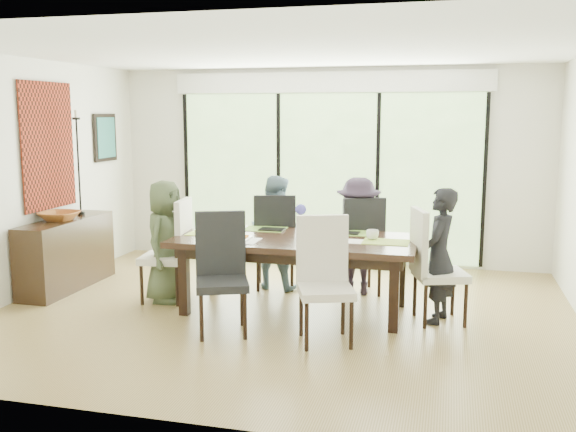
% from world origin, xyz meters
% --- Properties ---
extents(floor, '(6.00, 5.00, 0.01)m').
position_xyz_m(floor, '(0.00, 0.00, -0.01)').
color(floor, brown).
rests_on(floor, ground).
extents(ceiling, '(6.00, 5.00, 0.01)m').
position_xyz_m(ceiling, '(0.00, 0.00, 2.71)').
color(ceiling, white).
rests_on(ceiling, wall_back).
extents(wall_back, '(6.00, 0.02, 2.70)m').
position_xyz_m(wall_back, '(0.00, 2.51, 1.35)').
color(wall_back, silver).
rests_on(wall_back, floor).
extents(wall_front, '(6.00, 0.02, 2.70)m').
position_xyz_m(wall_front, '(0.00, -2.51, 1.35)').
color(wall_front, silver).
rests_on(wall_front, floor).
extents(wall_left, '(0.02, 5.00, 2.70)m').
position_xyz_m(wall_left, '(-3.01, 0.00, 1.35)').
color(wall_left, silver).
rests_on(wall_left, floor).
extents(glass_doors, '(4.20, 0.02, 2.30)m').
position_xyz_m(glass_doors, '(0.00, 2.47, 1.20)').
color(glass_doors, '#598C3F').
rests_on(glass_doors, wall_back).
extents(blinds_header, '(4.40, 0.06, 0.28)m').
position_xyz_m(blinds_header, '(0.00, 2.46, 2.50)').
color(blinds_header, white).
rests_on(blinds_header, wall_back).
extents(mullion_a, '(0.05, 0.04, 2.30)m').
position_xyz_m(mullion_a, '(-2.10, 2.46, 1.20)').
color(mullion_a, black).
rests_on(mullion_a, wall_back).
extents(mullion_b, '(0.05, 0.04, 2.30)m').
position_xyz_m(mullion_b, '(-0.70, 2.46, 1.20)').
color(mullion_b, black).
rests_on(mullion_b, wall_back).
extents(mullion_c, '(0.05, 0.04, 2.30)m').
position_xyz_m(mullion_c, '(0.70, 2.46, 1.20)').
color(mullion_c, black).
rests_on(mullion_c, wall_back).
extents(mullion_d, '(0.05, 0.04, 2.30)m').
position_xyz_m(mullion_d, '(2.10, 2.46, 1.20)').
color(mullion_d, black).
rests_on(mullion_d, wall_back).
extents(deck, '(6.00, 1.80, 0.10)m').
position_xyz_m(deck, '(0.00, 3.40, -0.05)').
color(deck, brown).
rests_on(deck, ground).
extents(rail_top, '(6.00, 0.08, 0.06)m').
position_xyz_m(rail_top, '(0.00, 4.20, 0.55)').
color(rail_top, brown).
rests_on(rail_top, deck).
extents(foliage_left, '(3.20, 3.20, 3.20)m').
position_xyz_m(foliage_left, '(-1.80, 5.20, 1.44)').
color(foliage_left, '#14380F').
rests_on(foliage_left, ground).
extents(foliage_mid, '(4.00, 4.00, 4.00)m').
position_xyz_m(foliage_mid, '(0.40, 5.80, 1.80)').
color(foliage_mid, '#14380F').
rests_on(foliage_mid, ground).
extents(foliage_right, '(2.80, 2.80, 2.80)m').
position_xyz_m(foliage_right, '(2.20, 5.00, 1.26)').
color(foliage_right, '#14380F').
rests_on(foliage_right, ground).
extents(foliage_far, '(3.60, 3.60, 3.60)m').
position_xyz_m(foliage_far, '(-0.60, 6.50, 1.62)').
color(foliage_far, '#14380F').
rests_on(foliage_far, ground).
extents(table_top, '(2.53, 1.16, 0.06)m').
position_xyz_m(table_top, '(0.10, 0.14, 0.76)').
color(table_top, black).
rests_on(table_top, floor).
extents(table_apron, '(2.32, 0.95, 0.11)m').
position_xyz_m(table_apron, '(0.10, 0.14, 0.66)').
color(table_apron, black).
rests_on(table_apron, floor).
extents(table_leg_fl, '(0.09, 0.09, 0.73)m').
position_xyz_m(table_leg_fl, '(-0.98, -0.29, 0.36)').
color(table_leg_fl, black).
rests_on(table_leg_fl, floor).
extents(table_leg_fr, '(0.09, 0.09, 0.73)m').
position_xyz_m(table_leg_fr, '(1.18, -0.29, 0.36)').
color(table_leg_fr, black).
rests_on(table_leg_fr, floor).
extents(table_leg_bl, '(0.09, 0.09, 0.73)m').
position_xyz_m(table_leg_bl, '(-0.98, 0.57, 0.36)').
color(table_leg_bl, black).
rests_on(table_leg_bl, floor).
extents(table_leg_br, '(0.09, 0.09, 0.73)m').
position_xyz_m(table_leg_br, '(1.18, 0.57, 0.36)').
color(table_leg_br, black).
rests_on(table_leg_br, floor).
extents(chair_left_end, '(0.54, 0.54, 1.16)m').
position_xyz_m(chair_left_end, '(-1.40, 0.14, 0.58)').
color(chair_left_end, white).
rests_on(chair_left_end, floor).
extents(chair_right_end, '(0.61, 0.61, 1.16)m').
position_xyz_m(chair_right_end, '(1.60, 0.14, 0.58)').
color(chair_right_end, silver).
rests_on(chair_right_end, floor).
extents(chair_far_left, '(0.59, 0.59, 1.16)m').
position_xyz_m(chair_far_left, '(-0.35, 0.99, 0.58)').
color(chair_far_left, black).
rests_on(chair_far_left, floor).
extents(chair_far_right, '(0.64, 0.64, 1.16)m').
position_xyz_m(chair_far_right, '(0.65, 0.99, 0.58)').
color(chair_far_right, black).
rests_on(chair_far_right, floor).
extents(chair_near_left, '(0.63, 0.63, 1.16)m').
position_xyz_m(chair_near_left, '(-0.40, -0.73, 0.58)').
color(chair_near_left, black).
rests_on(chair_near_left, floor).
extents(chair_near_right, '(0.62, 0.62, 1.16)m').
position_xyz_m(chair_near_right, '(0.60, -0.73, 0.58)').
color(chair_near_right, silver).
rests_on(chair_near_right, floor).
extents(person_left_end, '(0.42, 0.65, 1.36)m').
position_xyz_m(person_left_end, '(-1.38, 0.14, 0.68)').
color(person_left_end, '#455136').
rests_on(person_left_end, floor).
extents(person_right_end, '(0.52, 0.70, 1.36)m').
position_xyz_m(person_right_end, '(1.58, 0.14, 0.68)').
color(person_right_end, black).
rests_on(person_right_end, floor).
extents(person_far_left, '(0.70, 0.52, 1.36)m').
position_xyz_m(person_far_left, '(-0.35, 0.97, 0.68)').
color(person_far_left, '#6C8C9D').
rests_on(person_far_left, floor).
extents(person_far_right, '(0.68, 0.47, 1.36)m').
position_xyz_m(person_far_right, '(0.65, 0.97, 0.68)').
color(person_far_right, '#2C2233').
rests_on(person_far_right, floor).
extents(placemat_left, '(0.46, 0.34, 0.01)m').
position_xyz_m(placemat_left, '(-0.85, 0.14, 0.79)').
color(placemat_left, '#A4C044').
rests_on(placemat_left, table_top).
extents(placemat_right, '(0.46, 0.34, 0.01)m').
position_xyz_m(placemat_right, '(1.05, 0.14, 0.79)').
color(placemat_right, '#8FAA3C').
rests_on(placemat_right, table_top).
extents(placemat_far_l, '(0.46, 0.34, 0.01)m').
position_xyz_m(placemat_far_l, '(-0.35, 0.54, 0.79)').
color(placemat_far_l, '#7CB641').
rests_on(placemat_far_l, table_top).
extents(placemat_far_r, '(0.46, 0.34, 0.01)m').
position_xyz_m(placemat_far_r, '(0.65, 0.54, 0.79)').
color(placemat_far_r, '#729F38').
rests_on(placemat_far_r, table_top).
extents(placemat_paper, '(0.46, 0.34, 0.01)m').
position_xyz_m(placemat_paper, '(-0.45, -0.16, 0.79)').
color(placemat_paper, white).
rests_on(placemat_paper, table_top).
extents(tablet_far_l, '(0.27, 0.19, 0.01)m').
position_xyz_m(tablet_far_l, '(-0.25, 0.49, 0.80)').
color(tablet_far_l, black).
rests_on(tablet_far_l, table_top).
extents(tablet_far_r, '(0.25, 0.18, 0.01)m').
position_xyz_m(tablet_far_r, '(0.60, 0.49, 0.80)').
color(tablet_far_r, black).
rests_on(tablet_far_r, table_top).
extents(papers, '(0.32, 0.23, 0.00)m').
position_xyz_m(papers, '(0.80, 0.09, 0.79)').
color(papers, white).
rests_on(papers, table_top).
extents(platter_base, '(0.27, 0.27, 0.03)m').
position_xyz_m(platter_base, '(-0.45, -0.16, 0.81)').
color(platter_base, white).
rests_on(platter_base, table_top).
extents(platter_snacks, '(0.21, 0.21, 0.01)m').
position_xyz_m(platter_snacks, '(-0.45, -0.16, 0.83)').
color(platter_snacks, orange).
rests_on(platter_snacks, table_top).
extents(vase, '(0.08, 0.08, 0.13)m').
position_xyz_m(vase, '(0.15, 0.19, 0.85)').
color(vase, silver).
rests_on(vase, table_top).
extents(hyacinth_stems, '(0.04, 0.04, 0.17)m').
position_xyz_m(hyacinth_stems, '(0.15, 0.19, 0.98)').
color(hyacinth_stems, '#337226').
rests_on(hyacinth_stems, table_top).
extents(hyacinth_blooms, '(0.12, 0.12, 0.12)m').
position_xyz_m(hyacinth_blooms, '(0.15, 0.19, 1.09)').
color(hyacinth_blooms, '#514EC5').
rests_on(hyacinth_blooms, table_top).
extents(laptop, '(0.38, 0.27, 0.03)m').
position_xyz_m(laptop, '(-0.75, 0.04, 0.80)').
color(laptop, silver).
rests_on(laptop, table_top).
extents(cup_a, '(0.15, 0.15, 0.10)m').
position_xyz_m(cup_a, '(-0.60, 0.29, 0.84)').
color(cup_a, white).
rests_on(cup_a, table_top).
extents(cup_b, '(0.12, 0.12, 0.10)m').
position_xyz_m(cup_b, '(0.25, 0.04, 0.84)').
color(cup_b, white).
rests_on(cup_b, table_top).
extents(cup_c, '(0.18, 0.18, 0.10)m').
position_xyz_m(cup_c, '(0.90, 0.24, 0.84)').
color(cup_c, white).
rests_on(cup_c, table_top).
extents(book, '(0.20, 0.25, 0.02)m').
position_xyz_m(book, '(0.35, 0.19, 0.80)').
color(book, white).
rests_on(book, table_top).
extents(sideboard, '(0.42, 1.49, 0.84)m').
position_xyz_m(sideboard, '(-2.76, 0.33, 0.42)').
color(sideboard, black).
rests_on(sideboard, floor).
extents(bowl, '(0.44, 0.44, 0.11)m').
position_xyz_m(bowl, '(-2.76, 0.23, 0.89)').
color(bowl, brown).
rests_on(bowl, sideboard).
extents(candlestick_base, '(0.09, 0.09, 0.04)m').
position_xyz_m(candlestick_base, '(-2.76, 0.68, 0.86)').
color(candlestick_base, black).
rests_on(candlestick_base, sideboard).
extents(candlestick_shaft, '(0.02, 0.02, 1.16)m').
position_xyz_m(candlestick_shaft, '(-2.76, 0.68, 1.44)').
color(candlestick_shaft, black).
rests_on(candlestick_shaft, sideboard).
extents(candlestick_pan, '(0.09, 0.09, 0.03)m').
position_xyz_m(candlestick_pan, '(-2.76, 0.68, 2.02)').
color(candlestick_pan, black).
rests_on(candlestick_pan, sideboard).
extents(candle, '(0.03, 0.03, 0.09)m').
position_xyz_m(candle, '(-2.76, 0.68, 2.07)').
color(candle, silver).
rests_on(candle, sideboard).
extents(tapestry, '(0.02, 1.00, 1.50)m').
position_xyz_m(tapestry, '(-2.97, 0.40, 1.70)').
color(tapestry, maroon).
rests_on(tapestry, wall_left).
extents(art_frame, '(0.03, 0.55, 0.65)m').
position_xyz_m(art_frame, '(-2.97, 1.70, 1.75)').
color(art_frame, black).
rests_on(art_frame, wall_left).
extents(art_canvas, '(0.01, 0.45, 0.55)m').
position_xyz_m(art_canvas, '(-2.95, 1.70, 1.75)').
color(art_canvas, '#1A5450').
rests_on(art_canvas, wall_left).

